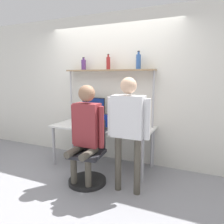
# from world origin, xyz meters

# --- Properties ---
(ground_plane) EXTENTS (12.00, 12.00, 0.00)m
(ground_plane) POSITION_xyz_m (0.00, 0.00, 0.00)
(ground_plane) COLOR gray
(wall_back) EXTENTS (8.00, 0.06, 2.70)m
(wall_back) POSITION_xyz_m (0.00, 0.81, 1.35)
(wall_back) COLOR silver
(wall_back) RESTS_ON ground_plane
(desk) EXTENTS (1.76, 0.76, 0.72)m
(desk) POSITION_xyz_m (0.00, 0.40, 0.65)
(desk) COLOR silver
(desk) RESTS_ON ground_plane
(shelf_unit) EXTENTS (1.68, 0.23, 1.70)m
(shelf_unit) POSITION_xyz_m (0.00, 0.66, 1.42)
(shelf_unit) COLOR #997A56
(shelf_unit) RESTS_ON ground_plane
(monitor) EXTENTS (0.47, 0.21, 0.47)m
(monitor) POSITION_xyz_m (-0.30, 0.60, 0.97)
(monitor) COLOR black
(monitor) RESTS_ON desk
(laptop) EXTENTS (0.31, 0.24, 0.24)m
(laptop) POSITION_xyz_m (0.07, 0.24, 0.79)
(laptop) COLOR #333338
(laptop) RESTS_ON desk
(cell_phone) EXTENTS (0.07, 0.15, 0.01)m
(cell_phone) POSITION_xyz_m (0.33, 0.15, 0.73)
(cell_phone) COLOR silver
(cell_phone) RESTS_ON desk
(office_chair) EXTENTS (0.56, 0.56, 0.93)m
(office_chair) POSITION_xyz_m (0.08, -0.25, 0.29)
(office_chair) COLOR black
(office_chair) RESTS_ON ground_plane
(person_seated) EXTENTS (0.53, 0.48, 1.46)m
(person_seated) POSITION_xyz_m (0.09, -0.29, 0.87)
(person_seated) COLOR #4C473D
(person_seated) RESTS_ON ground_plane
(person_standing) EXTENTS (0.59, 0.21, 1.57)m
(person_standing) POSITION_xyz_m (0.72, -0.27, 1.00)
(person_standing) COLOR #4C473D
(person_standing) RESTS_ON ground_plane
(bottle_blue) EXTENTS (0.08, 0.08, 0.30)m
(bottle_blue) POSITION_xyz_m (0.55, 0.66, 1.82)
(bottle_blue) COLOR #335999
(bottle_blue) RESTS_ON shelf_unit
(bottle_purple) EXTENTS (0.09, 0.09, 0.23)m
(bottle_purple) POSITION_xyz_m (-0.52, 0.66, 1.79)
(bottle_purple) COLOR #593372
(bottle_purple) RESTS_ON shelf_unit
(bottle_red) EXTENTS (0.07, 0.07, 0.27)m
(bottle_red) POSITION_xyz_m (-0.01, 0.66, 1.81)
(bottle_red) COLOR maroon
(bottle_red) RESTS_ON shelf_unit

